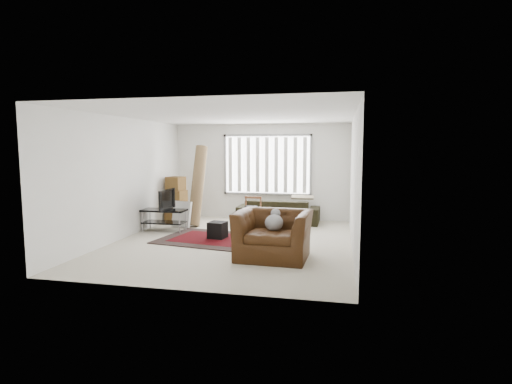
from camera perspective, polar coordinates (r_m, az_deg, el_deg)
room at (r=8.93m, az=-2.30°, el=4.64°), size 6.00×6.02×2.71m
persian_rug at (r=8.89m, az=-5.22°, el=-6.77°), size 2.82×2.10×0.02m
tv_stand at (r=9.99m, az=-12.98°, el=-3.28°), size 1.06×0.48×0.53m
tv at (r=9.94m, az=-13.04°, el=-1.03°), size 0.11×0.86×0.50m
subwoofer at (r=8.96m, az=-5.51°, el=-5.41°), size 0.41×0.41×0.36m
moving_boxes at (r=11.15m, az=-11.29°, el=-1.26°), size 0.58×0.55×1.24m
white_flatpack at (r=10.39m, az=-10.56°, el=-3.14°), size 0.56×0.33×0.67m
rolled_rug at (r=10.53m, az=-8.33°, el=0.95°), size 0.41×0.89×2.10m
sofa at (r=10.83m, az=3.24°, el=-2.20°), size 2.20×0.97×0.84m
side_chair at (r=9.70m, az=-0.67°, el=-2.92°), size 0.47×0.47×0.84m
armchair at (r=7.36m, az=2.49°, el=-5.59°), size 1.39×1.22×0.99m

